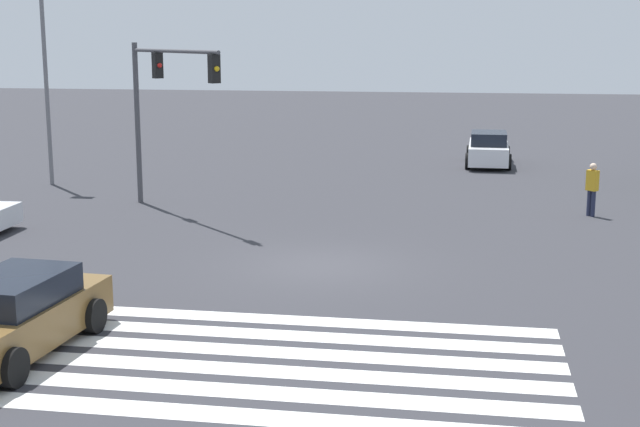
{
  "coord_description": "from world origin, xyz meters",
  "views": [
    {
      "loc": [
        3.57,
        -21.64,
        5.74
      ],
      "look_at": [
        0.0,
        0.0,
        1.36
      ],
      "focal_mm": 50.0,
      "sensor_mm": 36.0,
      "label": 1
    }
  ],
  "objects_px": {
    "car_0": "(14,317)",
    "car_2": "(488,149)",
    "pedestrian": "(592,187)",
    "street_light_pole_a": "(45,59)",
    "traffic_signal_mast": "(160,91)"
  },
  "relations": [
    {
      "from": "car_2",
      "to": "street_light_pole_a",
      "type": "bearing_deg",
      "value": 116.63
    },
    {
      "from": "car_2",
      "to": "street_light_pole_a",
      "type": "distance_m",
      "value": 19.34
    },
    {
      "from": "car_0",
      "to": "street_light_pole_a",
      "type": "xyz_separation_m",
      "value": [
        -7.97,
        17.93,
        4.16
      ]
    },
    {
      "from": "traffic_signal_mast",
      "to": "street_light_pole_a",
      "type": "bearing_deg",
      "value": -170.75
    },
    {
      "from": "traffic_signal_mast",
      "to": "car_2",
      "type": "relative_size",
      "value": 1.18
    },
    {
      "from": "pedestrian",
      "to": "street_light_pole_a",
      "type": "distance_m",
      "value": 20.68
    },
    {
      "from": "car_0",
      "to": "car_2",
      "type": "distance_m",
      "value": 27.63
    },
    {
      "from": "car_2",
      "to": "pedestrian",
      "type": "bearing_deg",
      "value": -163.77
    },
    {
      "from": "traffic_signal_mast",
      "to": "car_0",
      "type": "distance_m",
      "value": 14.03
    },
    {
      "from": "car_2",
      "to": "street_light_pole_a",
      "type": "relative_size",
      "value": 0.58
    },
    {
      "from": "car_2",
      "to": "pedestrian",
      "type": "height_order",
      "value": "pedestrian"
    },
    {
      "from": "traffic_signal_mast",
      "to": "pedestrian",
      "type": "xyz_separation_m",
      "value": [
        13.95,
        1.38,
        -3.02
      ]
    },
    {
      "from": "traffic_signal_mast",
      "to": "car_0",
      "type": "xyz_separation_m",
      "value": [
        1.84,
        -13.51,
        -3.29
      ]
    },
    {
      "from": "car_0",
      "to": "street_light_pole_a",
      "type": "height_order",
      "value": "street_light_pole_a"
    },
    {
      "from": "traffic_signal_mast",
      "to": "street_light_pole_a",
      "type": "relative_size",
      "value": 0.68
    }
  ]
}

